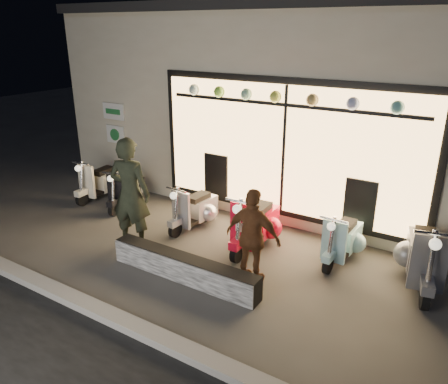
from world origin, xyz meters
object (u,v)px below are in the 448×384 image
(woman, at_px, (253,237))
(scooter_red, at_px, (257,223))
(graffiti_barrier, at_px, (184,268))
(scooter_silver, at_px, (197,208))
(man, at_px, (130,194))

(woman, bearing_deg, scooter_red, -66.15)
(graffiti_barrier, height_order, woman, woman)
(graffiti_barrier, relative_size, scooter_red, 1.80)
(scooter_red, height_order, woman, woman)
(scooter_red, bearing_deg, scooter_silver, 174.36)
(scooter_silver, height_order, scooter_red, scooter_red)
(scooter_silver, bearing_deg, scooter_red, 0.15)
(graffiti_barrier, distance_m, scooter_red, 1.72)
(scooter_red, xyz_separation_m, woman, (0.53, -1.14, 0.34))
(scooter_silver, height_order, man, man)
(graffiti_barrier, xyz_separation_m, woman, (0.93, 0.51, 0.56))
(scooter_silver, bearing_deg, graffiti_barrier, -56.81)
(scooter_silver, xyz_separation_m, woman, (1.91, -1.23, 0.40))
(man, height_order, woman, man)
(graffiti_barrier, relative_size, scooter_silver, 2.06)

